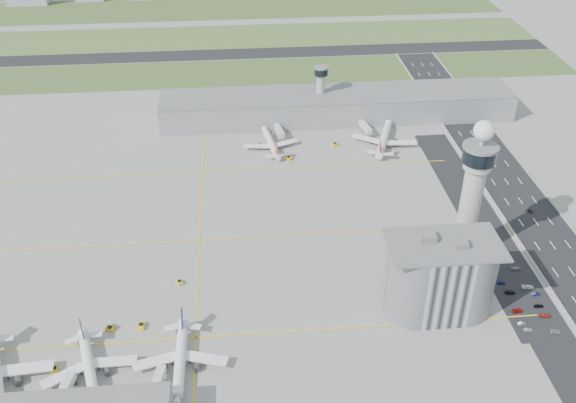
{
  "coord_description": "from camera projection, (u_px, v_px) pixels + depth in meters",
  "views": [
    {
      "loc": [
        -21.71,
        -201.56,
        170.93
      ],
      "look_at": [
        0.0,
        35.0,
        15.0
      ],
      "focal_mm": 40.0,
      "sensor_mm": 36.0,
      "label": 1
    }
  ],
  "objects": [
    {
      "name": "tug_2",
      "position": [
        110.0,
        328.0,
        238.03
      ],
      "size": [
        3.6,
        2.91,
        1.83
      ],
      "primitive_type": null,
      "rotation": [
        0.0,
        0.0,
        1.31
      ],
      "color": "gold",
      "rests_on": "ground"
    },
    {
      "name": "tug_1",
      "position": [
        141.0,
        326.0,
        239.09
      ],
      "size": [
        2.77,
        3.69,
        1.98
      ],
      "primitive_type": null,
      "rotation": [
        0.0,
        0.0,
        -0.13
      ],
      "color": "yellow",
      "rests_on": "ground"
    },
    {
      "name": "car_lot_11",
      "position": [
        516.0,
        268.0,
        267.69
      ],
      "size": [
        4.56,
        1.98,
        1.31
      ],
      "primitive_type": "imported",
      "rotation": [
        0.0,
        0.0,
        1.54
      ],
      "color": "gray",
      "rests_on": "ground"
    },
    {
      "name": "car_lot_2",
      "position": [
        517.0,
        310.0,
        246.46
      ],
      "size": [
        4.53,
        2.53,
        1.2
      ],
      "primitive_type": "imported",
      "rotation": [
        0.0,
        0.0,
        1.7
      ],
      "color": "maroon",
      "rests_on": "ground"
    },
    {
      "name": "taxiway_line_v",
      "position": [
        200.0,
        240.0,
        285.16
      ],
      "size": [
        0.6,
        260.0,
        0.01
      ],
      "primitive_type": "cube",
      "color": "yellow",
      "rests_on": "ground"
    },
    {
      "name": "jet_bridge_near_2",
      "position": [
        152.0,
        403.0,
        206.85
      ],
      "size": [
        5.39,
        14.31,
        5.7
      ],
      "primitive_type": null,
      "rotation": [
        0.0,
        0.0,
        1.4
      ],
      "color": "silver",
      "rests_on": "ground"
    },
    {
      "name": "taxiway_line_h_0",
      "position": [
        196.0,
        338.0,
        235.21
      ],
      "size": [
        260.0,
        0.6,
        0.01
      ],
      "primitive_type": "cube",
      "color": "yellow",
      "rests_on": "ground"
    },
    {
      "name": "jet_bridge_far_0",
      "position": [
        276.0,
        128.0,
        371.72
      ],
      "size": [
        5.39,
        14.31,
        5.7
      ],
      "primitive_type": null,
      "rotation": [
        0.0,
        0.0,
        -1.4
      ],
      "color": "silver",
      "rests_on": "ground"
    },
    {
      "name": "grass_strip_1",
      "position": [
        233.0,
        37.0,
        511.44
      ],
      "size": [
        480.0,
        60.0,
        0.08
      ],
      "primitive_type": "cube",
      "color": "#4B602D",
      "rests_on": "ground"
    },
    {
      "name": "airplane_far_a",
      "position": [
        271.0,
        139.0,
        355.11
      ],
      "size": [
        36.23,
        40.92,
        10.32
      ],
      "primitive_type": null,
      "rotation": [
        0.0,
        0.0,
        1.71
      ],
      "color": "white",
      "rests_on": "ground"
    },
    {
      "name": "secondary_tower",
      "position": [
        321.0,
        88.0,
        380.09
      ],
      "size": [
        8.6,
        8.6,
        31.9
      ],
      "color": "#ADAAA5",
      "rests_on": "ground"
    },
    {
      "name": "parking_lot",
      "position": [
        524.0,
        301.0,
        251.63
      ],
      "size": [
        20.0,
        44.0,
        0.1
      ],
      "primitive_type": "cube",
      "color": "black",
      "rests_on": "ground"
    },
    {
      "name": "control_tower",
      "position": [
        473.0,
        187.0,
        256.18
      ],
      "size": [
        14.0,
        14.0,
        64.5
      ],
      "color": "#ADAAA5",
      "rests_on": "ground"
    },
    {
      "name": "admin_building",
      "position": [
        440.0,
        277.0,
        240.51
      ],
      "size": [
        42.0,
        24.0,
        33.5
      ],
      "color": "#B2B2B7",
      "rests_on": "ground"
    },
    {
      "name": "airplane_near_b",
      "position": [
        88.0,
        366.0,
        216.87
      ],
      "size": [
        42.43,
        46.35,
        10.82
      ],
      "primitive_type": null,
      "rotation": [
        0.0,
        0.0,
        -1.28
      ],
      "color": "white",
      "rests_on": "ground"
    },
    {
      "name": "taxiway_line_h_2",
      "position": [
        202.0,
        172.0,
        335.11
      ],
      "size": [
        260.0,
        0.6,
        0.01
      ],
      "primitive_type": "cube",
      "color": "yellow",
      "rests_on": "ground"
    },
    {
      "name": "highway",
      "position": [
        565.0,
        262.0,
        272.0
      ],
      "size": [
        28.0,
        500.0,
        0.1
      ],
      "primitive_type": "cube",
      "color": "black",
      "rests_on": "ground"
    },
    {
      "name": "grass_strip_2",
      "position": [
        231.0,
        8.0,
        578.04
      ],
      "size": [
        480.0,
        70.0,
        0.08
      ],
      "primitive_type": "cube",
      "color": "#4A5E2C",
      "rests_on": "ground"
    },
    {
      "name": "car_lot_3",
      "position": [
        510.0,
        292.0,
        255.27
      ],
      "size": [
        4.16,
        1.8,
        1.19
      ],
      "primitive_type": "imported",
      "rotation": [
        0.0,
        0.0,
        1.54
      ],
      "color": "black",
      "rests_on": "ground"
    },
    {
      "name": "tug_3",
      "position": [
        179.0,
        282.0,
        259.98
      ],
      "size": [
        3.25,
        3.68,
        1.78
      ],
      "primitive_type": null,
      "rotation": [
        0.0,
        0.0,
        -2.68
      ],
      "color": "gold",
      "rests_on": "ground"
    },
    {
      "name": "car_hw_1",
      "position": [
        530.0,
        211.0,
        303.81
      ],
      "size": [
        1.21,
        3.42,
        1.13
      ],
      "primitive_type": "imported",
      "rotation": [
        0.0,
        0.0,
        -0.01
      ],
      "color": "black",
      "rests_on": "ground"
    },
    {
      "name": "runway",
      "position": [
        234.0,
        54.0,
        479.8
      ],
      "size": [
        480.0,
        22.0,
        0.1
      ],
      "primitive_type": "cube",
      "color": "black",
      "rests_on": "ground"
    },
    {
      "name": "car_hw_4",
      "position": [
        432.0,
        92.0,
        419.76
      ],
      "size": [
        1.72,
        3.85,
        1.29
      ],
      "primitive_type": "imported",
      "rotation": [
        0.0,
        0.0,
        0.05
      ],
      "color": "gray",
      "rests_on": "ground"
    },
    {
      "name": "tug_5",
      "position": [
        335.0,
        144.0,
        358.74
      ],
      "size": [
        3.84,
        3.29,
        1.88
      ],
      "primitive_type": null,
      "rotation": [
        0.0,
        0.0,
        -1.18
      ],
      "color": "yellow",
      "rests_on": "ground"
    },
    {
      "name": "car_lot_5",
      "position": [
        492.0,
        271.0,
        266.42
      ],
      "size": [
        3.34,
        1.21,
        1.1
      ],
      "primitive_type": "imported",
      "rotation": [
        0.0,
        0.0,
        1.56
      ],
      "color": "white",
      "rests_on": "ground"
    },
    {
      "name": "car_lot_0",
      "position": [
        528.0,
        330.0,
        237.96
      ],
      "size": [
        3.33,
        1.46,
        1.12
      ],
      "primitive_type": "imported",
      "rotation": [
        0.0,
        0.0,
        1.53
      ],
      "color": "silver",
      "rests_on": "ground"
    },
    {
      "name": "jet_bridge_far_1",
      "position": [
        361.0,
        124.0,
        375.54
      ],
      "size": [
        5.39,
        14.31,
        5.7
      ],
      "primitive_type": null,
      "rotation": [
        0.0,
        0.0,
        -1.4
      ],
      "color": "silver",
      "rests_on": "ground"
    },
    {
      "name": "terminal_pier",
      "position": [
        337.0,
        105.0,
        385.18
      ],
      "size": [
        210.0,
        32.0,
        15.8
      ],
      "color": "gray",
      "rests_on": "ground"
    },
    {
      "name": "car_hw_2",
      "position": [
        482.0,
        133.0,
        371.44
      ],
      "size": [
        2.02,
        4.03,
        1.1
      ],
      "primitive_type": "imported",
      "rotation": [
        0.0,
        0.0,
        -0.05
      ],
      "color": "navy",
      "rests_on": "ground"
    },
    {
      "name": "barrier_left",
      "position": [
        533.0,
        263.0,
        270.63
      ],
      "size": [
        0.6,
        500.0,
        1.2
      ],
      "primitive_type": "cube",
      "color": "#9E9E99",
      "rests_on": "ground"
    },
    {
      "name": "car_lot_7",
      "position": [
        545.0,
        316.0,
        244.06
      ],
      "size": [
        4.49,
        2.06,
        1.27
      ],
      "primitive_type": "imported",
      "rotation": [
        0.0,
        0.0,
        1.51
      ],
      "color": "maroon",
      "rests_on": "ground"
    },
    {
      "name": "car_lot_10",
      "position": [
        528.0,
        287.0,
        257.88
      ],
      "size": [
        4.99,
        2.87,
        1.31
      ],
      "primitive_type": "imported",
      "rotation": [
        0.0,
        0.0,
        1.42
      ],
      "color": "white",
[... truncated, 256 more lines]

